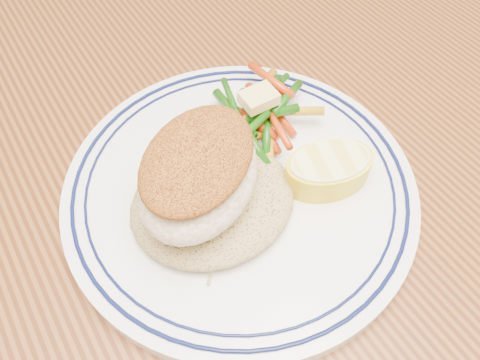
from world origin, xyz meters
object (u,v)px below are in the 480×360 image
at_px(dining_table, 267,229).
at_px(lemon_wedge, 328,169).
at_px(rice_pilaf, 213,198).
at_px(vegetable_pile, 260,114).
at_px(fish_fillet, 199,174).
at_px(plate, 240,188).

bearing_deg(dining_table, lemon_wedge, -59.32).
relative_size(dining_table, rice_pilaf, 12.00).
relative_size(dining_table, vegetable_pile, 14.18).
height_order(fish_fillet, lemon_wedge, fish_fillet).
bearing_deg(rice_pilaf, dining_table, 11.51).
bearing_deg(plate, lemon_wedge, -29.38).
height_order(vegetable_pile, lemon_wedge, vegetable_pile).
relative_size(fish_fillet, lemon_wedge, 1.67).
bearing_deg(vegetable_pile, lemon_wedge, -81.68).
bearing_deg(rice_pilaf, fish_fillet, 158.41).
bearing_deg(fish_fillet, rice_pilaf, -21.59).
bearing_deg(vegetable_pile, rice_pilaf, -146.19).
height_order(rice_pilaf, fish_fillet, fish_fillet).
height_order(dining_table, lemon_wedge, lemon_wedge).
bearing_deg(dining_table, rice_pilaf, -168.49).
xyz_separation_m(dining_table, vegetable_pile, (0.01, 0.04, 0.13)).
distance_m(rice_pilaf, fish_fillet, 0.03).
height_order(rice_pilaf, vegetable_pile, vegetable_pile).
relative_size(dining_table, lemon_wedge, 19.29).
height_order(dining_table, fish_fillet, fish_fillet).
distance_m(dining_table, vegetable_pile, 0.13).
relative_size(dining_table, fish_fillet, 11.56).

